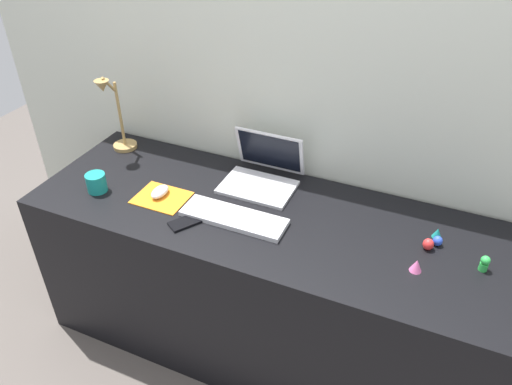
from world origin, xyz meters
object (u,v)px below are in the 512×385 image
Objects in this scene: coffee_mug at (96,183)px; toy_figurine_red at (428,244)px; toy_figurine_blue at (438,241)px; toy_figurine_teal at (437,233)px; mouse at (160,192)px; desk_lamp at (115,117)px; laptop at (263,171)px; toy_figurine_green at (485,263)px; cell_phone at (186,222)px; keyboard at (234,218)px; toy_figurine_pink at (416,265)px.

toy_figurine_red is at bearing 7.70° from coffee_mug.
toy_figurine_blue is 0.99× the size of toy_figurine_teal.
desk_lamp is (-0.37, 0.24, 0.15)m from mouse.
coffee_mug is at bearing -164.66° from mouse.
coffee_mug is (-0.60, -0.34, -0.01)m from laptop.
toy_figurine_blue is at bearing 156.11° from toy_figurine_green.
toy_figurine_green is at bearing 43.05° from cell_phone.
toy_figurine_blue is (0.73, 0.16, 0.01)m from keyboard.
laptop reaches higher than cell_phone.
keyboard is 0.34m from mouse.
laptop is 5.11× the size of toy_figurine_green.
toy_figurine_teal reaches higher than keyboard.
coffee_mug is at bearing -172.30° from toy_figurine_red.
cell_phone is at bearing -170.04° from toy_figurine_green.
desk_lamp is at bearing 176.08° from toy_figurine_blue.
keyboard is 5.06× the size of coffee_mug.
coffee_mug is at bearing -170.98° from toy_figurine_blue.
toy_figurine_red is (1.04, 0.11, 0.00)m from mouse.
toy_figurine_pink reaches higher than toy_figurine_red.
toy_figurine_blue is 0.83× the size of toy_figurine_pink.
toy_figurine_teal is at bearing 9.90° from mouse.
mouse is 1.23m from toy_figurine_green.
desk_lamp reaches higher than toy_figurine_pink.
keyboard reaches higher than cell_phone.
toy_figurine_red is at bearing 169.50° from toy_figurine_green.
toy_figurine_red is at bearing 80.56° from toy_figurine_pink.
toy_figurine_pink is at bearing -155.40° from toy_figurine_green.
toy_figurine_blue is at bearing -81.85° from toy_figurine_teal.
toy_figurine_teal is at bearing -6.49° from laptop.
keyboard is 0.75m from toy_figurine_blue.
coffee_mug reaches higher than keyboard.
toy_figurine_green reaches higher than keyboard.
laptop is at bearing 166.90° from toy_figurine_red.
laptop is 3.12× the size of mouse.
toy_figurine_green is (0.89, -0.20, -0.02)m from laptop.
coffee_mug is 1.35m from toy_figurine_teal.
coffee_mug is 1.49m from toy_figurine_green.
cell_phone is at bearing -165.77° from toy_figurine_red.
toy_figurine_pink is (0.68, -0.29, -0.03)m from laptop.
toy_figurine_red is at bearing 10.12° from keyboard.
cell_phone is (-0.16, -0.09, -0.01)m from keyboard.
toy_figurine_green is 0.19m from toy_figurine_red.
toy_figurine_red is at bearing 5.75° from mouse.
toy_figurine_pink reaches higher than toy_figurine_blue.
mouse and toy_figurine_blue have the same top height.
toy_figurine_green is 0.23m from toy_figurine_pink.
cell_phone is at bearing -32.21° from desk_lamp.
toy_figurine_teal is 0.84× the size of toy_figurine_pink.
mouse is 1.08m from toy_figurine_blue.
toy_figurine_pink is (1.02, -0.02, 0.00)m from mouse.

